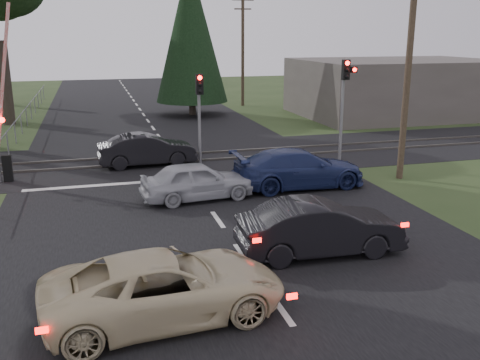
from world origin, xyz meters
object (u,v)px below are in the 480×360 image
object	(u,v)px
utility_pole_near	(409,63)
dark_hatchback	(320,228)
crossing_signal	(0,132)
traffic_signal_right	(345,90)
silver_car	(197,181)
blue_sedan	(299,168)
utility_pole_mid	(243,47)
cream_coupe	(165,287)
traffic_signal_center	(200,103)
utility_pole_far	(188,42)
dark_car_far	(147,150)

from	to	relation	value
utility_pole_near	dark_hatchback	world-z (taller)	utility_pole_near
crossing_signal	traffic_signal_right	xyz separation A→B (m)	(14.82, -0.31, 1.26)
silver_car	blue_sedan	bearing A→B (deg)	-88.60
utility_pole_near	utility_pole_mid	world-z (taller)	same
blue_sedan	traffic_signal_right	bearing A→B (deg)	-45.45
silver_car	blue_sedan	xyz separation A→B (m)	(4.12, 0.51, 0.06)
blue_sedan	cream_coupe	bearing A→B (deg)	143.03
utility_pole_mid	cream_coupe	world-z (taller)	utility_pole_mid
silver_car	utility_pole_mid	bearing A→B (deg)	-25.08
traffic_signal_center	utility_pole_near	world-z (taller)	utility_pole_near
traffic_signal_right	utility_pole_far	distance (m)	45.56
silver_car	utility_pole_near	bearing A→B (deg)	-91.44
traffic_signal_center	blue_sedan	size ratio (longest dim) A/B	0.79
dark_car_far	blue_sedan	bearing A→B (deg)	-137.69
utility_pole_near	utility_pole_far	bearing A→B (deg)	90.00
blue_sedan	utility_pole_far	bearing A→B (deg)	-5.60
dark_hatchback	silver_car	distance (m)	6.21
dark_hatchback	dark_car_far	distance (m)	12.02
blue_sedan	dark_car_far	distance (m)	7.45
utility_pole_near	cream_coupe	distance (m)	14.56
blue_sedan	dark_car_far	size ratio (longest dim) A/B	1.19
silver_car	dark_car_far	size ratio (longest dim) A/B	0.93
utility_pole_mid	blue_sedan	xyz separation A→B (m)	(-4.58, -24.13, -3.97)
utility_pole_far	cream_coupe	distance (m)	58.86
crossing_signal	cream_coupe	xyz separation A→B (m)	(4.81, -12.48, -1.35)
utility_pole_near	blue_sedan	distance (m)	6.06
dark_hatchback	silver_car	world-z (taller)	dark_hatchback
traffic_signal_center	crossing_signal	bearing A→B (deg)	-173.85
traffic_signal_right	cream_coupe	distance (m)	15.97
utility_pole_near	dark_hatchback	xyz separation A→B (m)	(-6.44, -6.42, -3.98)
utility_pole_mid	dark_hatchback	xyz separation A→B (m)	(-6.44, -30.42, -3.98)
crossing_signal	utility_pole_mid	bearing A→B (deg)	52.03
utility_pole_far	cream_coupe	bearing A→B (deg)	-100.76
cream_coupe	blue_sedan	world-z (taller)	blue_sedan
crossing_signal	traffic_signal_right	world-z (taller)	crossing_signal
traffic_signal_right	silver_car	world-z (taller)	traffic_signal_right
traffic_signal_right	crossing_signal	bearing A→B (deg)	178.79
utility_pole_far	blue_sedan	xyz separation A→B (m)	(-4.58, -49.13, -3.97)
crossing_signal	utility_pole_near	size ratio (longest dim) A/B	0.77
traffic_signal_right	dark_hatchback	distance (m)	11.60
crossing_signal	utility_pole_near	xyz separation A→B (m)	(15.77, -3.79, 2.67)
traffic_signal_right	traffic_signal_center	world-z (taller)	traffic_signal_right
dark_hatchback	blue_sedan	distance (m)	6.56
traffic_signal_center	utility_pole_far	xyz separation A→B (m)	(7.50, 44.32, 1.92)
blue_sedan	crossing_signal	bearing A→B (deg)	70.45
traffic_signal_right	utility_pole_far	xyz separation A→B (m)	(0.95, 45.53, 1.41)
blue_sedan	dark_car_far	xyz separation A→B (m)	(-5.31, 5.22, -0.03)
utility_pole_far	silver_car	bearing A→B (deg)	-99.94
utility_pole_near	utility_pole_far	size ratio (longest dim) A/B	1.00
crossing_signal	traffic_signal_right	size ratio (longest dim) A/B	1.48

